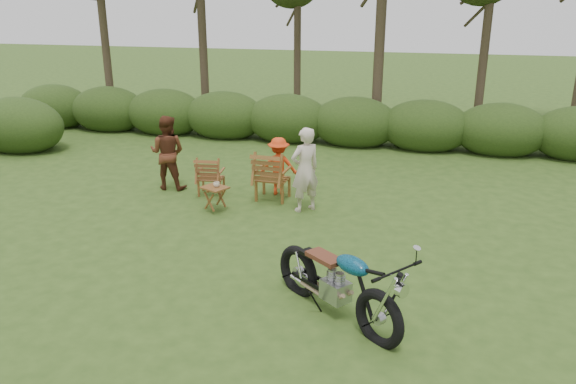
% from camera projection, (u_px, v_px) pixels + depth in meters
% --- Properties ---
extents(ground, '(80.00, 80.00, 0.00)m').
position_uv_depth(ground, '(265.00, 289.00, 8.20)').
color(ground, '#2C4617').
rests_on(ground, ground).
extents(tree_line, '(22.52, 11.62, 8.14)m').
position_uv_depth(tree_line, '(381.00, 7.00, 15.75)').
color(tree_line, '#392A1F').
rests_on(tree_line, ground).
extents(motorcycle, '(2.28, 2.04, 1.27)m').
position_uv_depth(motorcycle, '(335.00, 314.00, 7.55)').
color(motorcycle, '#0B6992').
rests_on(motorcycle, ground).
extents(lawn_chair_right, '(0.76, 0.76, 1.06)m').
position_uv_depth(lawn_chair_right, '(273.00, 199.00, 11.91)').
color(lawn_chair_right, brown).
rests_on(lawn_chair_right, ground).
extents(lawn_chair_left, '(0.67, 0.67, 0.86)m').
position_uv_depth(lawn_chair_left, '(212.00, 194.00, 12.22)').
color(lawn_chair_left, brown).
rests_on(lawn_chair_left, ground).
extents(side_table, '(0.63, 0.59, 0.51)m').
position_uv_depth(side_table, '(215.00, 199.00, 11.14)').
color(side_table, brown).
rests_on(side_table, ground).
extents(cup, '(0.15, 0.15, 0.10)m').
position_uv_depth(cup, '(217.00, 184.00, 11.05)').
color(cup, beige).
rests_on(cup, side_table).
extents(adult_a, '(0.73, 0.72, 1.70)m').
position_uv_depth(adult_a, '(305.00, 210.00, 11.28)').
color(adult_a, beige).
rests_on(adult_a, ground).
extents(adult_b, '(0.84, 0.67, 1.65)m').
position_uv_depth(adult_b, '(170.00, 188.00, 12.60)').
color(adult_b, '#532917').
rests_on(adult_b, ground).
extents(child, '(0.89, 0.62, 1.26)m').
position_uv_depth(child, '(279.00, 194.00, 12.23)').
color(child, red).
rests_on(child, ground).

